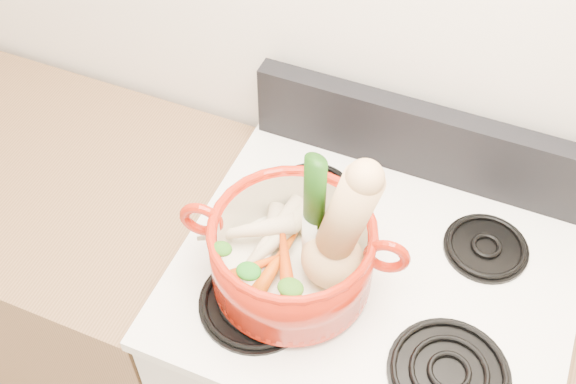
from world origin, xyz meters
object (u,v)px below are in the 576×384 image
at_px(squash, 337,228).
at_px(leek, 314,212).
at_px(dutch_oven, 292,254).
at_px(stove_body, 358,380).

distance_m(squash, leek, 0.05).
bearing_deg(leek, dutch_oven, -108.41).
distance_m(stove_body, leek, 0.70).
xyz_separation_m(stove_body, squash, (-0.07, -0.07, 0.69)).
relative_size(dutch_oven, leek, 1.04).
relative_size(dutch_oven, squash, 1.02).
distance_m(dutch_oven, squash, 0.13).
bearing_deg(leek, stove_body, 49.21).
bearing_deg(stove_body, leek, -155.15).
bearing_deg(stove_body, dutch_oven, -149.67).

